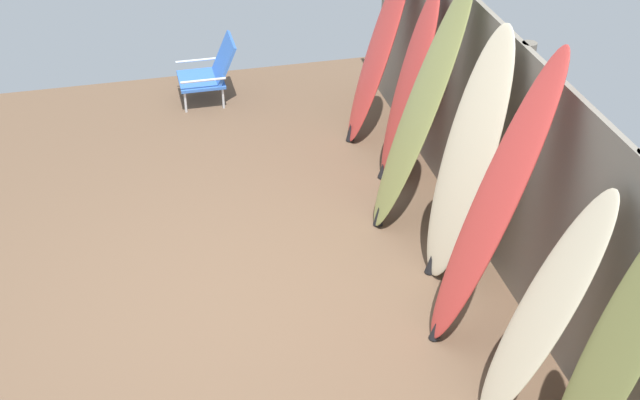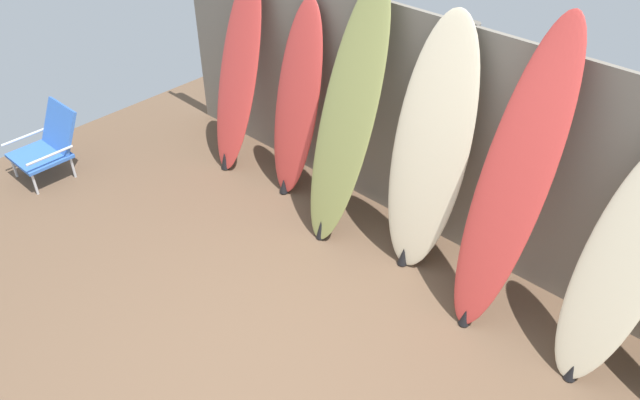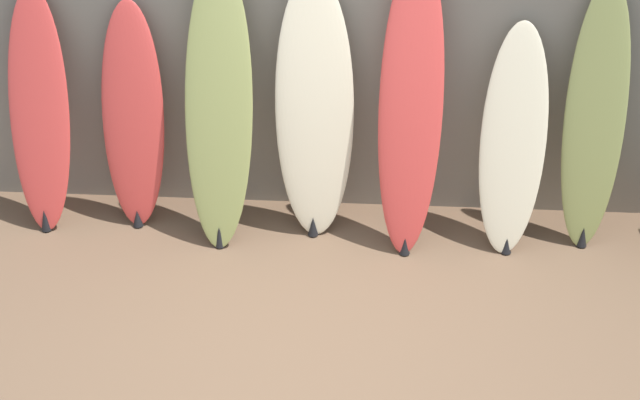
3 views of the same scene
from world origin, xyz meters
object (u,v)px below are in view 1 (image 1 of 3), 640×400
at_px(surfboard_red_0, 378,51).
at_px(surfboard_olive_2, 420,112).
at_px(surfboard_red_4, 493,206).
at_px(surfboard_cream_5, 543,313).
at_px(surfboard_olive_6, 611,361).
at_px(beach_chair, 211,71).
at_px(surfboard_red_1, 409,88).
at_px(surfboard_cream_3, 467,159).

relative_size(surfboard_red_0, surfboard_olive_2, 0.88).
xyz_separation_m(surfboard_red_4, surfboard_cream_5, (0.75, 0.02, -0.25)).
height_order(surfboard_olive_6, beach_chair, surfboard_olive_6).
bearing_deg(surfboard_olive_6, beach_chair, -164.96).
bearing_deg(surfboard_cream_5, surfboard_red_1, 177.65).
distance_m(surfboard_red_1, surfboard_red_4, 2.08).
bearing_deg(surfboard_cream_5, surfboard_red_4, -178.60).
distance_m(surfboard_red_1, surfboard_cream_5, 2.82).
bearing_deg(surfboard_red_0, surfboard_olive_2, -3.76).
xyz_separation_m(surfboard_olive_2, surfboard_cream_3, (0.68, 0.12, -0.03)).
bearing_deg(surfboard_cream_5, surfboard_olive_2, -179.18).
xyz_separation_m(surfboard_red_4, surfboard_olive_6, (1.33, 0.10, -0.10)).
height_order(surfboard_cream_3, beach_chair, surfboard_cream_3).
xyz_separation_m(surfboard_cream_5, beach_chair, (-4.65, -1.32, -0.48)).
bearing_deg(surfboard_red_1, surfboard_red_0, -175.41).
bearing_deg(surfboard_red_4, surfboard_cream_3, 171.49).
bearing_deg(beach_chair, surfboard_red_1, 20.52).
relative_size(surfboard_red_0, surfboard_red_1, 1.05).
bearing_deg(surfboard_red_4, surfboard_red_1, 176.29).
xyz_separation_m(surfboard_olive_2, surfboard_olive_6, (2.71, 0.12, -0.05)).
height_order(surfboard_olive_2, surfboard_cream_3, surfboard_olive_2).
bearing_deg(surfboard_cream_3, surfboard_olive_6, -0.02).
xyz_separation_m(surfboard_red_1, surfboard_red_4, (2.07, -0.13, 0.20)).
bearing_deg(surfboard_red_0, surfboard_cream_5, -0.98).
xyz_separation_m(surfboard_olive_2, surfboard_red_4, (1.38, 0.01, 0.05)).
bearing_deg(surfboard_red_1, surfboard_cream_5, -2.35).
bearing_deg(surfboard_red_4, beach_chair, -161.54).
bearing_deg(surfboard_olive_2, surfboard_cream_5, 0.82).
xyz_separation_m(surfboard_cream_3, beach_chair, (-3.20, -1.40, -0.64)).
xyz_separation_m(surfboard_red_0, surfboard_olive_6, (4.09, 0.03, 0.07)).
bearing_deg(surfboard_olive_6, surfboard_red_4, -175.53).
distance_m(surfboard_red_0, surfboard_olive_2, 1.38).
relative_size(surfboard_red_0, surfboard_cream_5, 1.11).
bearing_deg(surfboard_red_4, surfboard_red_0, 178.38).
distance_m(surfboard_red_0, beach_chair, 1.87).
relative_size(surfboard_cream_5, surfboard_olive_6, 0.84).
bearing_deg(beach_chair, surfboard_cream_5, -1.73).
relative_size(surfboard_red_0, surfboard_red_4, 0.85).
height_order(surfboard_red_1, beach_chair, surfboard_red_1).
bearing_deg(surfboard_olive_2, surfboard_red_1, 167.90).
relative_size(surfboard_red_1, surfboard_cream_5, 1.06).
bearing_deg(surfboard_olive_6, surfboard_cream_3, 179.98).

